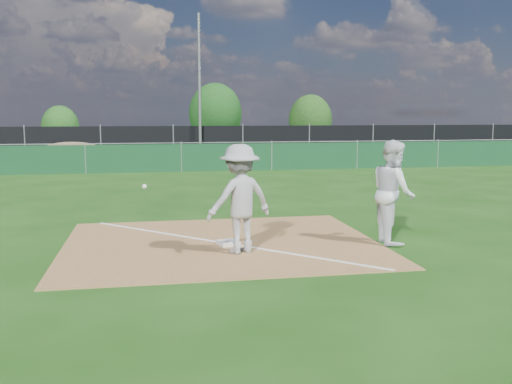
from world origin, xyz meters
The scene contains 17 objects.
ground centered at (0.00, 10.00, 0.00)m, with size 90.00×90.00×0.00m, color #17420E.
infield_dirt centered at (0.00, 1.00, 0.01)m, with size 6.00×5.00×0.02m, color olive.
foul_line centered at (0.00, 1.00, 0.03)m, with size 0.08×7.00×0.01m, color white.
green_fence centered at (0.00, 15.00, 0.60)m, with size 44.00×0.05×1.20m, color #0F3A1D.
dirt_mound centered at (-5.00, 18.50, 0.58)m, with size 3.38×2.60×1.17m, color olive.
black_fence centered at (0.00, 23.00, 0.90)m, with size 46.00×0.04×1.80m, color black.
parking_lot centered at (0.00, 28.00, 0.01)m, with size 46.00×9.00×0.01m, color black.
light_pole centered at (1.50, 22.70, 4.00)m, with size 0.16×0.16×8.00m, color slate.
first_base centered at (0.10, 0.82, 0.06)m, with size 0.36×0.36×0.08m, color silver.
play_at_first centered at (0.23, 0.20, 1.00)m, with size 2.43×1.13×1.96m.
runner centered at (3.29, 0.48, 1.01)m, with size 0.98×0.76×2.01m, color white.
car_left centered at (-5.96, 27.81, 0.80)m, with size 1.87×4.64×1.58m, color #9C9FA4.
car_mid centered at (-0.40, 26.56, 0.71)m, with size 1.48×4.25×1.40m, color #101732.
car_right centered at (5.20, 28.49, 0.67)m, with size 1.86×4.58×1.33m, color black.
tree_left centered at (-7.50, 32.47, 1.58)m, with size 2.58×2.58×3.06m.
tree_mid centered at (3.73, 34.49, 2.49)m, with size 4.08×4.08×4.84m.
tree_right centered at (10.95, 33.13, 2.04)m, with size 3.34×3.34×3.96m.
Camera 1 is at (-1.33, -9.77, 2.52)m, focal length 40.00 mm.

